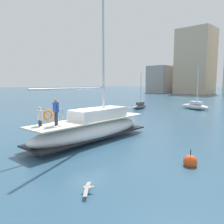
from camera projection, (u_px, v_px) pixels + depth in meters
The scene contains 6 objects.
ground_plane at pixel (86, 142), 15.20m from camera, with size 400.00×400.00×0.00m, color #2D516B.
main_sailboat at pixel (93, 127), 15.44m from camera, with size 2.98×9.73×13.27m.
moored_sloop_near at pixel (195, 106), 33.69m from camera, with size 5.20×2.80×6.37m.
moored_catamaran at pixel (140, 106), 34.50m from camera, with size 1.36×3.99×5.43m.
seagull at pixel (88, 188), 8.10m from camera, with size 0.86×0.94×0.17m.
mooring_buoy at pixel (190, 162), 10.75m from camera, with size 0.66×0.66×0.93m.
Camera 1 is at (11.56, -9.42, 3.95)m, focal length 35.96 mm.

